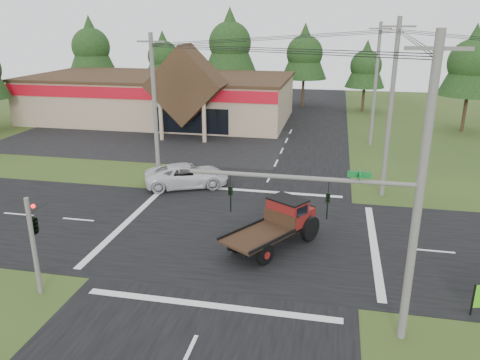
# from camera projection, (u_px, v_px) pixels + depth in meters

# --- Properties ---
(ground) EXTENTS (120.00, 120.00, 0.00)m
(ground) POSITION_uv_depth(u_px,v_px,m) (243.00, 234.00, 25.86)
(ground) COLOR #2B4418
(ground) RESTS_ON ground
(road_ns) EXTENTS (12.00, 120.00, 0.02)m
(road_ns) POSITION_uv_depth(u_px,v_px,m) (243.00, 234.00, 25.86)
(road_ns) COLOR black
(road_ns) RESTS_ON ground
(road_ew) EXTENTS (120.00, 12.00, 0.02)m
(road_ew) POSITION_uv_depth(u_px,v_px,m) (243.00, 234.00, 25.86)
(road_ew) COLOR black
(road_ew) RESTS_ON ground
(parking_apron) EXTENTS (28.00, 14.00, 0.02)m
(parking_apron) POSITION_uv_depth(u_px,v_px,m) (142.00, 141.00, 46.15)
(parking_apron) COLOR black
(parking_apron) RESTS_ON ground
(cvs_building) EXTENTS (30.40, 18.20, 9.19)m
(cvs_building) POSITION_uv_depth(u_px,v_px,m) (162.00, 96.00, 55.39)
(cvs_building) COLOR tan
(cvs_building) RESTS_ON ground
(traffic_signal_mast) EXTENTS (8.12, 0.24, 7.00)m
(traffic_signal_mast) POSITION_uv_depth(u_px,v_px,m) (365.00, 225.00, 16.37)
(traffic_signal_mast) COLOR #595651
(traffic_signal_mast) RESTS_ON ground
(traffic_signal_corner) EXTENTS (0.53, 2.48, 4.40)m
(traffic_signal_corner) POSITION_uv_depth(u_px,v_px,m) (32.00, 216.00, 19.37)
(traffic_signal_corner) COLOR #595651
(traffic_signal_corner) RESTS_ON ground
(utility_pole_nr) EXTENTS (2.00, 0.30, 11.00)m
(utility_pole_nr) POSITION_uv_depth(u_px,v_px,m) (419.00, 196.00, 15.66)
(utility_pole_nr) COLOR #595651
(utility_pole_nr) RESTS_ON ground
(utility_pole_nw) EXTENTS (2.00, 0.30, 10.50)m
(utility_pole_nw) POSITION_uv_depth(u_px,v_px,m) (155.00, 108.00, 33.08)
(utility_pole_nw) COLOR #595651
(utility_pole_nw) RESTS_ON ground
(utility_pole_ne) EXTENTS (2.00, 0.30, 11.50)m
(utility_pole_ne) POSITION_uv_depth(u_px,v_px,m) (390.00, 109.00, 29.86)
(utility_pole_ne) COLOR #595651
(utility_pole_ne) RESTS_ON ground
(utility_pole_n) EXTENTS (2.00, 0.30, 11.20)m
(utility_pole_n) POSITION_uv_depth(u_px,v_px,m) (375.00, 84.00, 42.90)
(utility_pole_n) COLOR #595651
(utility_pole_n) RESTS_ON ground
(tree_row_a) EXTENTS (6.72, 6.72, 12.12)m
(tree_row_a) POSITION_uv_depth(u_px,v_px,m) (91.00, 45.00, 66.11)
(tree_row_a) COLOR #332316
(tree_row_a) RESTS_ON ground
(tree_row_b) EXTENTS (5.60, 5.60, 10.10)m
(tree_row_b) POSITION_uv_depth(u_px,v_px,m) (163.00, 55.00, 66.48)
(tree_row_b) COLOR #332316
(tree_row_b) RESTS_ON ground
(tree_row_c) EXTENTS (7.28, 7.28, 13.13)m
(tree_row_c) POSITION_uv_depth(u_px,v_px,m) (230.00, 41.00, 63.00)
(tree_row_c) COLOR #332316
(tree_row_c) RESTS_ON ground
(tree_row_d) EXTENTS (6.16, 6.16, 11.11)m
(tree_row_d) POSITION_uv_depth(u_px,v_px,m) (305.00, 52.00, 62.45)
(tree_row_d) COLOR #332316
(tree_row_d) RESTS_ON ground
(tree_row_e) EXTENTS (5.04, 5.04, 9.09)m
(tree_row_e) POSITION_uv_depth(u_px,v_px,m) (366.00, 64.00, 59.50)
(tree_row_e) COLOR #332316
(tree_row_e) RESTS_ON ground
(tree_side_ne) EXTENTS (6.16, 6.16, 11.11)m
(tree_side_ne) POSITION_uv_depth(u_px,v_px,m) (472.00, 61.00, 47.89)
(tree_side_ne) COLOR #332316
(tree_side_ne) RESTS_ON ground
(antique_flatbed_truck) EXTENTS (4.97, 6.07, 2.42)m
(antique_flatbed_truck) POSITION_uv_depth(u_px,v_px,m) (273.00, 226.00, 24.06)
(antique_flatbed_truck) COLOR #5E150D
(antique_flatbed_truck) RESTS_ON ground
(white_pickup) EXTENTS (6.48, 4.84, 1.63)m
(white_pickup) POSITION_uv_depth(u_px,v_px,m) (187.00, 175.00, 33.19)
(white_pickup) COLOR silver
(white_pickup) RESTS_ON ground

